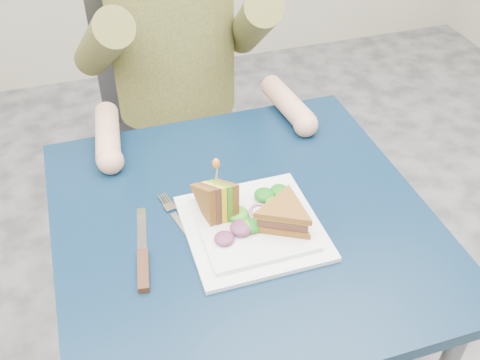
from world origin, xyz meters
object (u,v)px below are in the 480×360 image
object	(u,v)px
table	(243,245)
diner	(172,12)
fork	(180,222)
knife	(143,262)
sandwich_upright	(217,201)
chair	(173,111)
plate	(253,226)
sandwich_flat	(284,215)

from	to	relation	value
table	diner	xyz separation A→B (m)	(-0.00, 0.61, 0.26)
fork	knife	xyz separation A→B (m)	(-0.09, -0.09, 0.00)
knife	sandwich_upright	bearing A→B (deg)	23.22
chair	sandwich_upright	world-z (taller)	chair
plate	fork	size ratio (longest dim) A/B	1.46
table	fork	size ratio (longest dim) A/B	4.21
table	diner	size ratio (longest dim) A/B	1.01
table	knife	bearing A→B (deg)	-163.53
sandwich_flat	knife	size ratio (longest dim) A/B	0.78
plate	sandwich_flat	distance (m)	0.07
chair	sandwich_flat	world-z (taller)	chair
plate	fork	world-z (taller)	plate
chair	fork	xyz separation A→B (m)	(-0.13, -0.70, 0.19)
knife	chair	bearing A→B (deg)	74.66
knife	fork	bearing A→B (deg)	44.02
fork	knife	distance (m)	0.12
chair	sandwich_flat	bearing A→B (deg)	-85.50
chair	fork	size ratio (longest dim) A/B	5.22
sandwich_flat	fork	world-z (taller)	sandwich_flat
sandwich_flat	plate	bearing A→B (deg)	155.56
plate	fork	xyz separation A→B (m)	(-0.13, 0.06, -0.01)
sandwich_upright	knife	world-z (taller)	sandwich_upright
chair	fork	bearing A→B (deg)	-100.22
plate	knife	bearing A→B (deg)	-173.49
sandwich_upright	chair	bearing A→B (deg)	85.90
table	sandwich_upright	xyz separation A→B (m)	(-0.05, 0.01, 0.13)
plate	sandwich_upright	world-z (taller)	sandwich_upright
diner	knife	size ratio (longest dim) A/B	3.36
sandwich_upright	table	bearing A→B (deg)	-7.53
sandwich_flat	knife	bearing A→B (deg)	-179.94
chair	knife	world-z (taller)	chair
sandwich_upright	knife	bearing A→B (deg)	-156.78
table	sandwich_flat	bearing A→B (deg)	-45.70
table	diner	distance (m)	0.66
table	plate	world-z (taller)	plate
fork	chair	bearing A→B (deg)	79.78
table	knife	size ratio (longest dim) A/B	3.39
diner	fork	xyz separation A→B (m)	(-0.13, -0.59, -0.18)
diner	sandwich_flat	bearing A→B (deg)	-84.75
plate	sandwich_flat	bearing A→B (deg)	-24.44
knife	table	bearing A→B (deg)	16.47
diner	plate	xyz separation A→B (m)	(0.01, -0.65, -0.18)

